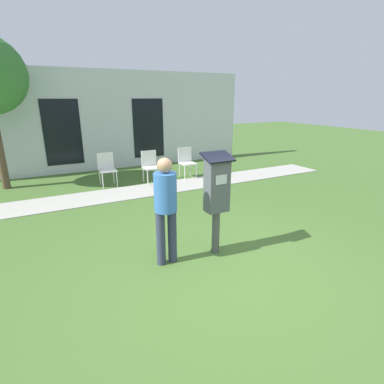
# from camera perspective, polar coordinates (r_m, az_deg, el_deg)

# --- Properties ---
(ground_plane) EXTENTS (40.00, 40.00, 0.00)m
(ground_plane) POSITION_cam_1_polar(r_m,az_deg,el_deg) (4.44, 6.76, -14.50)
(ground_plane) COLOR #476B2D
(sidewalk) EXTENTS (12.00, 1.10, 0.02)m
(sidewalk) POSITION_cam_1_polar(r_m,az_deg,el_deg) (7.90, -10.28, 0.11)
(sidewalk) COLOR #B7B2A8
(sidewalk) RESTS_ON ground
(building_facade) EXTENTS (10.00, 0.26, 3.20)m
(building_facade) POSITION_cam_1_polar(r_m,az_deg,el_deg) (10.54, -15.95, 12.90)
(building_facade) COLOR silver
(building_facade) RESTS_ON ground
(parking_meter) EXTENTS (0.44, 0.31, 1.59)m
(parking_meter) POSITION_cam_1_polar(r_m,az_deg,el_deg) (4.47, 4.75, 0.20)
(parking_meter) COLOR #4C4C4C
(parking_meter) RESTS_ON ground
(person_standing) EXTENTS (0.32, 0.32, 1.58)m
(person_standing) POSITION_cam_1_polar(r_m,az_deg,el_deg) (4.21, -5.05, -2.21)
(person_standing) COLOR #333851
(person_standing) RESTS_ON ground
(outdoor_chair_left) EXTENTS (0.44, 0.44, 0.90)m
(outdoor_chair_left) POSITION_cam_1_polar(r_m,az_deg,el_deg) (8.58, -15.95, 4.70)
(outdoor_chair_left) COLOR white
(outdoor_chair_left) RESTS_ON ground
(outdoor_chair_middle) EXTENTS (0.44, 0.44, 0.90)m
(outdoor_chair_middle) POSITION_cam_1_polar(r_m,az_deg,el_deg) (8.63, -7.95, 5.29)
(outdoor_chair_middle) COLOR white
(outdoor_chair_middle) RESTS_ON ground
(outdoor_chair_right) EXTENTS (0.44, 0.44, 0.90)m
(outdoor_chair_right) POSITION_cam_1_polar(r_m,az_deg,el_deg) (9.12, -1.08, 6.12)
(outdoor_chair_right) COLOR white
(outdoor_chair_right) RESTS_ON ground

